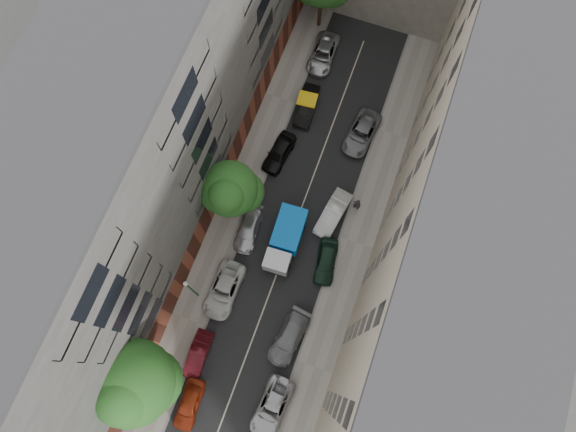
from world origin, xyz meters
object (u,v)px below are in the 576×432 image
at_px(car_right_4, 361,133).
at_px(tree_near, 134,385).
at_px(car_left_0, 189,404).
at_px(car_left_6, 323,54).
at_px(car_right_3, 333,213).
at_px(lamp_post, 190,288).
at_px(car_right_2, 326,261).
at_px(car_left_3, 248,229).
at_px(car_left_1, 198,354).
at_px(car_right_0, 272,407).
at_px(car_left_5, 307,106).
at_px(tarp_truck, 286,239).
at_px(car_right_1, 289,338).
at_px(tree_mid, 231,191).
at_px(pedestrian, 357,204).
at_px(car_left_4, 279,153).
at_px(car_left_2, 224,290).

height_order(car_right_4, tree_near, tree_near).
height_order(car_left_0, car_left_6, car_left_0).
bearing_deg(car_right_3, lamp_post, -119.01).
bearing_deg(car_right_2, car_left_3, 167.81).
height_order(car_left_0, car_right_2, car_right_2).
relative_size(car_right_3, tree_near, 0.48).
bearing_deg(car_left_1, car_right_0, -15.71).
bearing_deg(car_left_6, car_left_5, -88.23).
distance_m(tarp_truck, car_left_1, 11.66).
xyz_separation_m(car_right_4, lamp_post, (-8.37, -18.68, 3.08)).
height_order(car_right_1, tree_near, tree_near).
relative_size(car_right_1, tree_mid, 0.61).
distance_m(tarp_truck, car_right_4, 12.34).
relative_size(car_left_6, car_right_3, 1.06).
xyz_separation_m(car_right_3, car_right_4, (0.00, 8.20, -0.06)).
distance_m(car_left_0, car_left_6, 33.60).
bearing_deg(car_left_3, car_left_0, -90.80).
bearing_deg(car_left_3, car_left_5, 82.56).
relative_size(car_right_1, pedestrian, 2.57).
bearing_deg(pedestrian, lamp_post, 55.58).
distance_m(car_left_0, car_right_4, 27.38).
bearing_deg(lamp_post, car_right_1, -4.71).
height_order(car_left_5, car_right_4, car_left_5).
relative_size(car_right_0, car_right_4, 0.97).
distance_m(car_right_2, car_right_4, 12.43).
distance_m(car_left_4, tree_near, 22.74).
relative_size(car_left_4, car_right_2, 1.04).
relative_size(car_left_3, car_left_4, 1.01).
xyz_separation_m(car_left_0, car_right_0, (6.16, 2.00, -0.01)).
height_order(car_left_6, car_right_3, car_right_3).
bearing_deg(car_left_2, car_right_1, -15.16).
xyz_separation_m(car_left_5, car_right_1, (5.60, -20.31, -0.03)).
relative_size(car_left_4, car_left_5, 0.97).
bearing_deg(car_right_3, car_left_1, -103.69).
relative_size(car_left_1, car_left_5, 0.88).
distance_m(car_right_4, pedestrian, 7.05).
xyz_separation_m(car_left_3, car_left_5, (0.80, 12.93, 0.10)).
bearing_deg(tree_mid, car_right_3, 17.79).
bearing_deg(car_left_3, car_left_2, -93.90).
bearing_deg(car_left_1, lamp_post, 112.32).
xyz_separation_m(car_left_6, tree_near, (-2.78, -33.09, 5.75)).
relative_size(car_right_2, tree_mid, 0.52).
bearing_deg(car_left_4, car_left_6, 95.24).
xyz_separation_m(car_left_0, car_right_1, (5.60, 7.43, 0.03)).
height_order(car_right_1, car_right_2, car_right_2).
xyz_separation_m(car_left_0, car_left_6, (-0.38, 33.60, -0.00)).
height_order(car_left_4, car_right_2, car_left_4).
height_order(car_right_0, tree_near, tree_near).
relative_size(car_right_2, car_right_4, 0.84).
relative_size(tarp_truck, pedestrian, 3.00).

